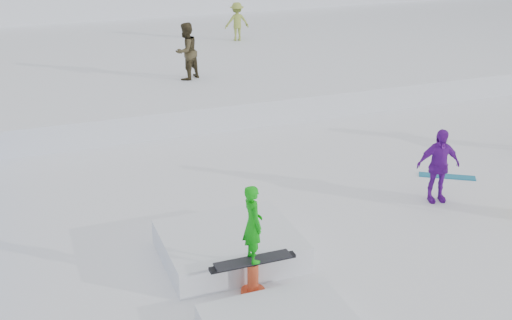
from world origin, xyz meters
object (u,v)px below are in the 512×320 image
object	(u,v)px
walker_olive	(186,51)
spectator_purple	(438,165)
jib_rail_feature	(242,262)
walker_ygreen	(237,22)

from	to	relation	value
walker_olive	spectator_purple	xyz separation A→B (m)	(3.30, -9.80, -0.89)
spectator_purple	jib_rail_feature	distance (m)	5.59
walker_ygreen	spectator_purple	size ratio (longest dim) A/B	0.93
walker_olive	spectator_purple	bearing A→B (deg)	75.06
walker_olive	jib_rail_feature	distance (m)	11.57
walker_ygreen	jib_rail_feature	xyz separation A→B (m)	(-5.84, -16.85, -1.32)
spectator_purple	walker_olive	bearing A→B (deg)	120.38
jib_rail_feature	walker_ygreen	bearing A→B (deg)	70.89
walker_olive	walker_ygreen	bearing A→B (deg)	-157.81
walker_ygreen	spectator_purple	bearing A→B (deg)	92.94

